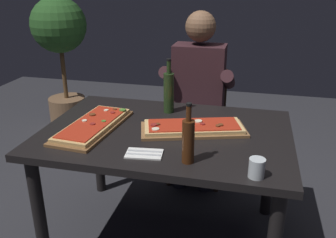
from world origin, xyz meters
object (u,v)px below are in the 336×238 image
wine_bottle_dark (188,140)px  seated_diner (198,92)px  dining_table (166,145)px  diner_chair (199,118)px  pizza_rectangular_left (93,125)px  tumbler_near_camera (257,169)px  oil_bottle_amber (169,92)px  potted_plant_corner (61,45)px  pizza_rectangular_front (193,128)px

wine_bottle_dark → seated_diner: seated_diner is taller
dining_table → diner_chair: size_ratio=1.61×
pizza_rectangular_left → wine_bottle_dark: bearing=-23.7°
tumbler_near_camera → diner_chair: (-0.44, 1.26, -0.29)m
dining_table → pizza_rectangular_left: 0.44m
pizza_rectangular_left → tumbler_near_camera: tumbler_near_camera is taller
oil_bottle_amber → dining_table: bearing=-79.7°
pizza_rectangular_left → wine_bottle_dark: 0.67m
diner_chair → seated_diner: (-0.00, -0.12, 0.26)m
dining_table → potted_plant_corner: size_ratio=1.02×
dining_table → tumbler_near_camera: size_ratio=15.88×
seated_diner → pizza_rectangular_front: bearing=-82.9°
oil_bottle_amber → potted_plant_corner: 1.90m
diner_chair → potted_plant_corner: size_ratio=0.64×
pizza_rectangular_front → seated_diner: 0.71m
tumbler_near_camera → potted_plant_corner: size_ratio=0.06×
tumbler_near_camera → diner_chair: size_ratio=0.10×
seated_diner → potted_plant_corner: size_ratio=0.97×
pizza_rectangular_left → seated_diner: 0.94m
wine_bottle_dark → oil_bottle_amber: 0.67m
pizza_rectangular_left → potted_plant_corner: potted_plant_corner is taller
dining_table → tumbler_near_camera: 0.66m
wine_bottle_dark → potted_plant_corner: bearing=131.9°
dining_table → seated_diner: (0.06, 0.74, 0.10)m
pizza_rectangular_front → potted_plant_corner: bearing=137.4°
pizza_rectangular_front → seated_diner: (-0.09, 0.71, -0.02)m
diner_chair → seated_diner: 0.28m
diner_chair → seated_diner: bearing=-90.0°
pizza_rectangular_front → pizza_rectangular_left: 0.57m
tumbler_near_camera → seated_diner: size_ratio=0.07×
pizza_rectangular_front → oil_bottle_amber: (-0.20, 0.26, 0.12)m
pizza_rectangular_front → wine_bottle_dark: wine_bottle_dark is taller
wine_bottle_dark → potted_plant_corner: 2.52m
pizza_rectangular_left → diner_chair: (0.48, 0.93, -0.27)m
wine_bottle_dark → diner_chair: 1.25m
pizza_rectangular_left → seated_diner: bearing=59.4°
pizza_rectangular_left → oil_bottle_amber: oil_bottle_amber is taller
potted_plant_corner → pizza_rectangular_left: bearing=-56.2°
wine_bottle_dark → diner_chair: bearing=96.0°
oil_bottle_amber → diner_chair: oil_bottle_amber is taller
wine_bottle_dark → seated_diner: 1.09m
oil_bottle_amber → seated_diner: 0.48m
potted_plant_corner → pizza_rectangular_front: bearing=-42.6°
dining_table → seated_diner: seated_diner is taller
pizza_rectangular_left → diner_chair: diner_chair is taller
pizza_rectangular_front → diner_chair: bearing=96.1°
pizza_rectangular_left → wine_bottle_dark: wine_bottle_dark is taller
pizza_rectangular_front → oil_bottle_amber: size_ratio=1.83×
potted_plant_corner → seated_diner: bearing=-27.2°
diner_chair → wine_bottle_dark: bearing=-84.0°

